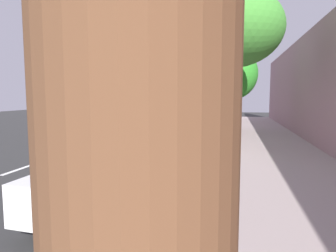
{
  "coord_description": "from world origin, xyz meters",
  "views": [
    {
      "loc": [
        2.94,
        -11.4,
        2.16
      ],
      "look_at": [
        0.49,
        -0.5,
        1.0
      ],
      "focal_mm": 31.63,
      "sensor_mm": 36.0,
      "label": 1
    }
  ],
  "objects_px": {
    "bicycle_at_curb": "(189,150)",
    "fire_hydrant": "(221,132)",
    "cyclist_with_backpack": "(194,133)",
    "street_tree_far_end": "(232,75)",
    "parked_sedan_white_nearest": "(125,165)",
    "parked_sedan_green_mid": "(206,113)",
    "street_tree_corner": "(233,78)",
    "parked_suv_red_second": "(197,116)",
    "street_tree_mid_block": "(232,29)"
  },
  "relations": [
    {
      "from": "bicycle_at_curb",
      "to": "cyclist_with_backpack",
      "type": "relative_size",
      "value": 1.0
    },
    {
      "from": "bicycle_at_curb",
      "to": "cyclist_with_backpack",
      "type": "bearing_deg",
      "value": -62.98
    },
    {
      "from": "street_tree_corner",
      "to": "parked_sedan_white_nearest",
      "type": "bearing_deg",
      "value": -96.35
    },
    {
      "from": "bicycle_at_curb",
      "to": "street_tree_corner",
      "type": "relative_size",
      "value": 0.38
    },
    {
      "from": "fire_hydrant",
      "to": "cyclist_with_backpack",
      "type": "bearing_deg",
      "value": -100.26
    },
    {
      "from": "parked_suv_red_second",
      "to": "parked_sedan_green_mid",
      "type": "xyz_separation_m",
      "value": [
        -0.16,
        6.73,
        -0.27
      ]
    },
    {
      "from": "street_tree_mid_block",
      "to": "street_tree_far_end",
      "type": "xyz_separation_m",
      "value": [
        0.0,
        5.14,
        -1.32
      ]
    },
    {
      "from": "parked_sedan_green_mid",
      "to": "cyclist_with_backpack",
      "type": "distance_m",
      "value": 14.11
    },
    {
      "from": "parked_sedan_white_nearest",
      "to": "bicycle_at_curb",
      "type": "relative_size",
      "value": 2.71
    },
    {
      "from": "parked_sedan_green_mid",
      "to": "cyclist_with_backpack",
      "type": "xyz_separation_m",
      "value": [
        0.98,
        -14.08,
        0.26
      ]
    },
    {
      "from": "parked_sedan_green_mid",
      "to": "street_tree_corner",
      "type": "height_order",
      "value": "street_tree_corner"
    },
    {
      "from": "bicycle_at_curb",
      "to": "street_tree_far_end",
      "type": "relative_size",
      "value": 0.36
    },
    {
      "from": "bicycle_at_curb",
      "to": "street_tree_far_end",
      "type": "distance_m",
      "value": 7.74
    },
    {
      "from": "cyclist_with_backpack",
      "to": "street_tree_corner",
      "type": "height_order",
      "value": "street_tree_corner"
    },
    {
      "from": "street_tree_mid_block",
      "to": "bicycle_at_curb",
      "type": "bearing_deg",
      "value": -123.58
    },
    {
      "from": "bicycle_at_curb",
      "to": "street_tree_mid_block",
      "type": "relative_size",
      "value": 0.28
    },
    {
      "from": "cyclist_with_backpack",
      "to": "street_tree_mid_block",
      "type": "relative_size",
      "value": 0.28
    },
    {
      "from": "street_tree_corner",
      "to": "bicycle_at_curb",
      "type": "bearing_deg",
      "value": -95.24
    },
    {
      "from": "street_tree_far_end",
      "to": "parked_sedan_white_nearest",
      "type": "bearing_deg",
      "value": -100.28
    },
    {
      "from": "parked_sedan_green_mid",
      "to": "bicycle_at_curb",
      "type": "bearing_deg",
      "value": -86.83
    },
    {
      "from": "parked_sedan_white_nearest",
      "to": "street_tree_corner",
      "type": "bearing_deg",
      "value": 83.65
    },
    {
      "from": "bicycle_at_curb",
      "to": "street_tree_far_end",
      "type": "xyz_separation_m",
      "value": [
        1.28,
        7.07,
        2.89
      ]
    },
    {
      "from": "street_tree_corner",
      "to": "fire_hydrant",
      "type": "distance_m",
      "value": 11.13
    },
    {
      "from": "street_tree_far_end",
      "to": "parked_sedan_green_mid",
      "type": "bearing_deg",
      "value": 107.24
    },
    {
      "from": "street_tree_corner",
      "to": "cyclist_with_backpack",
      "type": "bearing_deg",
      "value": -94.2
    },
    {
      "from": "cyclist_with_backpack",
      "to": "parked_sedan_green_mid",
      "type": "bearing_deg",
      "value": 93.97
    },
    {
      "from": "parked_sedan_green_mid",
      "to": "cyclist_with_backpack",
      "type": "bearing_deg",
      "value": -86.03
    },
    {
      "from": "cyclist_with_backpack",
      "to": "street_tree_corner",
      "type": "bearing_deg",
      "value": 85.8
    },
    {
      "from": "street_tree_mid_block",
      "to": "street_tree_far_end",
      "type": "distance_m",
      "value": 5.3
    },
    {
      "from": "parked_suv_red_second",
      "to": "fire_hydrant",
      "type": "xyz_separation_m",
      "value": [
        1.49,
        -3.63,
        -0.45
      ]
    },
    {
      "from": "bicycle_at_curb",
      "to": "fire_hydrant",
      "type": "xyz_separation_m",
      "value": [
        0.89,
        3.28,
        0.19
      ]
    },
    {
      "from": "parked_sedan_white_nearest",
      "to": "street_tree_mid_block",
      "type": "distance_m",
      "value": 7.31
    },
    {
      "from": "parked_suv_red_second",
      "to": "parked_sedan_green_mid",
      "type": "distance_m",
      "value": 6.74
    },
    {
      "from": "parked_sedan_white_nearest",
      "to": "bicycle_at_curb",
      "type": "distance_m",
      "value": 4.04
    },
    {
      "from": "fire_hydrant",
      "to": "bicycle_at_curb",
      "type": "bearing_deg",
      "value": -105.27
    },
    {
      "from": "parked_sedan_green_mid",
      "to": "fire_hydrant",
      "type": "bearing_deg",
      "value": -80.96
    },
    {
      "from": "fire_hydrant",
      "to": "parked_sedan_white_nearest",
      "type": "bearing_deg",
      "value": -102.55
    },
    {
      "from": "street_tree_corner",
      "to": "fire_hydrant",
      "type": "relative_size",
      "value": 5.19
    },
    {
      "from": "parked_suv_red_second",
      "to": "parked_sedan_green_mid",
      "type": "height_order",
      "value": "parked_suv_red_second"
    },
    {
      "from": "street_tree_mid_block",
      "to": "cyclist_with_backpack",
      "type": "bearing_deg",
      "value": -114.13
    },
    {
      "from": "parked_suv_red_second",
      "to": "street_tree_mid_block",
      "type": "bearing_deg",
      "value": -69.35
    },
    {
      "from": "parked_sedan_white_nearest",
      "to": "cyclist_with_backpack",
      "type": "bearing_deg",
      "value": 75.07
    },
    {
      "from": "parked_suv_red_second",
      "to": "street_tree_far_end",
      "type": "distance_m",
      "value": 2.93
    },
    {
      "from": "cyclist_with_backpack",
      "to": "street_tree_far_end",
      "type": "relative_size",
      "value": 0.36
    },
    {
      "from": "parked_sedan_white_nearest",
      "to": "parked_suv_red_second",
      "type": "bearing_deg",
      "value": 89.34
    },
    {
      "from": "parked_suv_red_second",
      "to": "street_tree_corner",
      "type": "height_order",
      "value": "street_tree_corner"
    },
    {
      "from": "parked_sedan_white_nearest",
      "to": "fire_hydrant",
      "type": "bearing_deg",
      "value": 77.45
    },
    {
      "from": "parked_suv_red_second",
      "to": "street_tree_mid_block",
      "type": "xyz_separation_m",
      "value": [
        1.87,
        -4.97,
        3.56
      ]
    },
    {
      "from": "parked_sedan_green_mid",
      "to": "street_tree_corner",
      "type": "relative_size",
      "value": 1.02
    },
    {
      "from": "bicycle_at_curb",
      "to": "fire_hydrant",
      "type": "relative_size",
      "value": 1.97
    }
  ]
}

